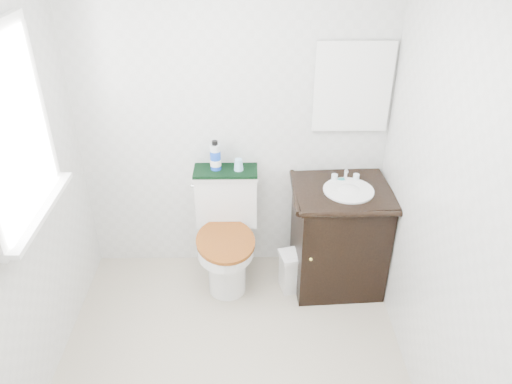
{
  "coord_description": "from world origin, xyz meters",
  "views": [
    {
      "loc": [
        0.13,
        -2.04,
        2.56
      ],
      "look_at": [
        0.16,
        0.75,
        0.89
      ],
      "focal_mm": 35.0,
      "sensor_mm": 36.0,
      "label": 1
    }
  ],
  "objects_px": {
    "cup": "(239,165)",
    "toilet": "(227,237)",
    "vanity": "(339,235)",
    "trash_bin": "(295,270)",
    "mouthwash_bottle": "(215,156)"
  },
  "relations": [
    {
      "from": "cup",
      "to": "toilet",
      "type": "bearing_deg",
      "value": -127.3
    },
    {
      "from": "vanity",
      "to": "cup",
      "type": "xyz_separation_m",
      "value": [
        -0.72,
        0.18,
        0.49
      ]
    },
    {
      "from": "toilet",
      "to": "vanity",
      "type": "relative_size",
      "value": 0.93
    },
    {
      "from": "toilet",
      "to": "trash_bin",
      "type": "distance_m",
      "value": 0.56
    },
    {
      "from": "trash_bin",
      "to": "mouthwash_bottle",
      "type": "height_order",
      "value": "mouthwash_bottle"
    },
    {
      "from": "toilet",
      "to": "cup",
      "type": "height_order",
      "value": "cup"
    },
    {
      "from": "vanity",
      "to": "trash_bin",
      "type": "bearing_deg",
      "value": -167.08
    },
    {
      "from": "vanity",
      "to": "cup",
      "type": "distance_m",
      "value": 0.89
    },
    {
      "from": "mouthwash_bottle",
      "to": "cup",
      "type": "bearing_deg",
      "value": -5.78
    },
    {
      "from": "toilet",
      "to": "vanity",
      "type": "distance_m",
      "value": 0.82
    },
    {
      "from": "trash_bin",
      "to": "mouthwash_bottle",
      "type": "distance_m",
      "value": 1.03
    },
    {
      "from": "toilet",
      "to": "vanity",
      "type": "bearing_deg",
      "value": -4.27
    },
    {
      "from": "trash_bin",
      "to": "cup",
      "type": "relative_size",
      "value": 3.82
    },
    {
      "from": "vanity",
      "to": "mouthwash_bottle",
      "type": "relative_size",
      "value": 4.21
    },
    {
      "from": "vanity",
      "to": "trash_bin",
      "type": "relative_size",
      "value": 2.86
    }
  ]
}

